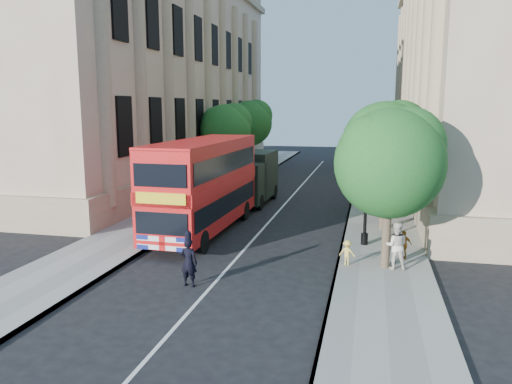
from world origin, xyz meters
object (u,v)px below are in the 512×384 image
Objects in this scene: box_van at (251,179)px; lamp_post at (366,190)px; double_decker_bus at (204,183)px; woman_pedestrian at (396,245)px; police_constable at (189,262)px.

lamp_post is at bearing -48.25° from box_van.
double_decker_bus reaches higher than woman_pedestrian.
box_van reaches higher than police_constable.
lamp_post is at bearing -4.63° from double_decker_bus.
box_van is 3.38× the size of police_constable.
lamp_post is at bearing -70.54° from woman_pedestrian.
lamp_post is 11.16m from box_van.
box_van reaches higher than woman_pedestrian.
double_decker_bus is 7.77m from box_van.
woman_pedestrian is at bearing -69.27° from lamp_post.
police_constable is (1.84, -7.05, -1.59)m from double_decker_bus.
double_decker_bus is at bearing -91.63° from box_van.
woman_pedestrian is (8.29, -11.60, -0.57)m from box_van.
box_van is 14.84m from police_constable.
double_decker_bus is 9.69m from woman_pedestrian.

